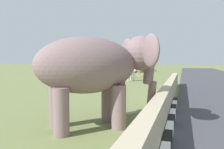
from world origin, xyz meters
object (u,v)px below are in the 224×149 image
at_px(bus_teal, 132,60).
at_px(elephant, 98,66).
at_px(bus_white, 93,60).
at_px(cow_mid, 130,72).
at_px(cow_far, 140,70).
at_px(person_handler, 121,90).
at_px(cow_near, 124,71).

bearing_deg(bus_teal, elephant, -168.92).
bearing_deg(bus_white, cow_mid, -131.84).
distance_m(bus_teal, cow_far, 13.00).
distance_m(cow_mid, cow_far, 5.94).
xyz_separation_m(elephant, cow_mid, (15.25, 2.59, -0.99)).
height_order(person_handler, cow_mid, person_handler).
bearing_deg(elephant, person_handler, -8.24).
bearing_deg(bus_teal, cow_mid, -167.74).
distance_m(person_handler, bus_white, 21.25).
relative_size(cow_mid, cow_far, 1.00).
bearing_deg(cow_mid, cow_far, 1.14).
bearing_deg(person_handler, cow_mid, 11.78).
height_order(bus_teal, cow_far, bus_teal).
height_order(person_handler, bus_white, bus_white).
height_order(elephant, person_handler, elephant).
bearing_deg(bus_white, elephant, -157.01).
distance_m(elephant, person_handler, 1.93).
xyz_separation_m(bus_teal, cow_near, (-15.16, -2.55, -1.21)).
height_order(cow_mid, cow_far, same).
relative_size(bus_white, bus_teal, 1.13).
height_order(bus_white, cow_far, bus_white).
bearing_deg(cow_far, bus_teal, 17.34).
bearing_deg(cow_near, bus_teal, 9.54).
height_order(elephant, cow_mid, elephant).
height_order(bus_teal, cow_mid, bus_teal).
height_order(elephant, bus_white, bus_white).
relative_size(elephant, cow_mid, 2.06).
distance_m(elephant, bus_teal, 34.18).
xyz_separation_m(person_handler, bus_teal, (31.87, 6.81, 1.15)).
distance_m(elephant, cow_mid, 15.50).
xyz_separation_m(bus_white, cow_near, (-2.47, -4.83, -1.21)).
bearing_deg(cow_near, cow_far, -25.07).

